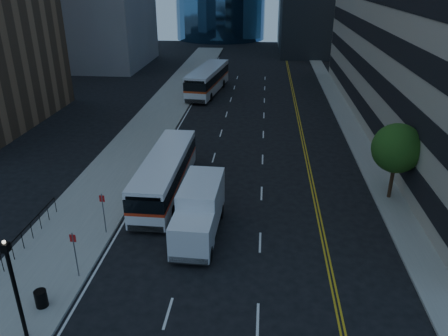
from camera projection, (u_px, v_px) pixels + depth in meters
The scene contains 9 objects.
ground at pixel (250, 263), 22.79m from camera, with size 160.00×160.00×0.00m, color black.
sidewalk_west at pixel (160, 115), 46.36m from camera, with size 5.00×90.00×0.15m, color gray.
sidewalk_east at pixel (347, 120), 44.72m from camera, with size 2.00×90.00×0.15m, color gray.
street_tree at pixel (397, 148), 27.81m from camera, with size 3.20×3.20×5.10m.
lamp_post at pixel (15, 286), 16.98m from camera, with size 0.28×0.28×4.56m.
bus_front at pixel (165, 174), 29.38m from camera, with size 2.45×10.75×2.77m.
bus_rear at pixel (208, 79), 54.32m from camera, with size 4.13×12.41×3.14m.
box_truck at pixel (199, 211), 24.64m from camera, with size 2.36×6.34×3.00m.
trash_can at pixel (41, 298), 19.52m from camera, with size 0.55×0.55×0.82m, color black.
Camera 1 is at (0.38, -18.80, 13.89)m, focal length 35.00 mm.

